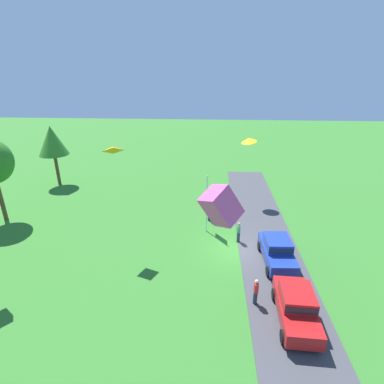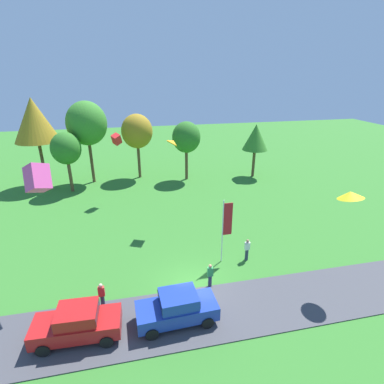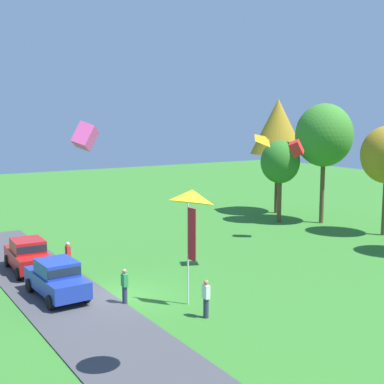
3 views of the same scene
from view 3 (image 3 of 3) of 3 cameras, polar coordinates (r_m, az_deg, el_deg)
name	(u,v)px [view 3 (image 3 of 3)]	position (r m, az deg, el deg)	size (l,w,h in m)	color
ground_plane	(119,297)	(26.82, -7.80, -11.03)	(120.00, 120.00, 0.00)	#337528
pavement_strip	(72,305)	(26.00, -12.66, -11.72)	(36.00, 4.40, 0.06)	#424247
car_sedan_mid_row	(28,254)	(31.70, -17.10, -6.34)	(4.47, 2.10, 1.84)	red
car_sedan_far_end	(57,277)	(26.89, -14.22, -8.83)	(4.47, 2.10, 1.84)	#1E389E
person_on_lawn	(206,298)	(23.75, 1.50, -11.28)	(0.36, 0.24, 1.71)	#2D334C
person_beside_suv	(68,256)	(31.27, -13.07, -6.70)	(0.36, 0.24, 1.71)	#2D334C
person_watching_sky	(125,286)	(25.52, -7.20, -9.95)	(0.36, 0.24, 1.71)	#2D334C
tree_right_of_center	(278,127)	(48.48, 9.16, 6.89)	(4.86, 4.86, 10.25)	brown
tree_center_back	(280,162)	(44.47, 9.39, 3.16)	(3.22, 3.22, 6.80)	brown
tree_lone_near	(324,135)	(44.62, 13.91, 5.88)	(4.62, 4.62, 9.76)	brown
flag_banner	(191,241)	(24.55, -0.15, -5.24)	(0.71, 0.08, 4.88)	silver
kite_diamond_near_flag	(265,139)	(29.77, 7.78, 5.62)	(1.06, 0.88, 0.29)	orange
kite_box_mid_center	(85,136)	(33.69, -11.32, 5.85)	(1.01, 1.01, 1.41)	#EA4C9E
kite_box_high_left	(296,148)	(37.88, 11.06, 4.59)	(0.70, 0.70, 0.98)	red
kite_delta_low_drifter	(192,196)	(16.83, -0.04, -0.44)	(1.47, 1.47, 0.42)	yellow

